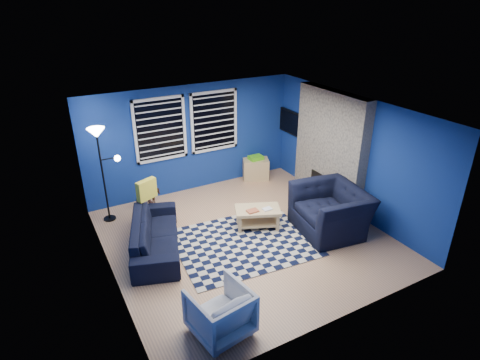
# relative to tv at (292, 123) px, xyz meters

# --- Properties ---
(floor) EXTENTS (5.00, 5.00, 0.00)m
(floor) POSITION_rel_tv_xyz_m (-2.45, -2.00, -1.40)
(floor) COLOR tan
(floor) RESTS_ON ground
(ceiling) EXTENTS (5.00, 5.00, 0.00)m
(ceiling) POSITION_rel_tv_xyz_m (-2.45, -2.00, 1.10)
(ceiling) COLOR white
(ceiling) RESTS_ON wall_back
(wall_back) EXTENTS (5.00, 0.00, 5.00)m
(wall_back) POSITION_rel_tv_xyz_m (-2.45, 0.50, -0.15)
(wall_back) COLOR navy
(wall_back) RESTS_ON floor
(wall_left) EXTENTS (0.00, 5.00, 5.00)m
(wall_left) POSITION_rel_tv_xyz_m (-4.95, -2.00, -0.15)
(wall_left) COLOR navy
(wall_left) RESTS_ON floor
(wall_right) EXTENTS (0.00, 5.00, 5.00)m
(wall_right) POSITION_rel_tv_xyz_m (0.05, -2.00, -0.15)
(wall_right) COLOR navy
(wall_right) RESTS_ON floor
(fireplace) EXTENTS (0.65, 2.00, 2.50)m
(fireplace) POSITION_rel_tv_xyz_m (-0.09, -1.50, -0.20)
(fireplace) COLOR gray
(fireplace) RESTS_ON floor
(window_left) EXTENTS (1.17, 0.06, 1.42)m
(window_left) POSITION_rel_tv_xyz_m (-3.20, 0.46, 0.20)
(window_left) COLOR black
(window_left) RESTS_ON wall_back
(window_right) EXTENTS (1.17, 0.06, 1.42)m
(window_right) POSITION_rel_tv_xyz_m (-1.90, 0.46, 0.20)
(window_right) COLOR black
(window_right) RESTS_ON wall_back
(tv) EXTENTS (0.07, 1.00, 0.58)m
(tv) POSITION_rel_tv_xyz_m (0.00, 0.00, 0.00)
(tv) COLOR black
(tv) RESTS_ON wall_right
(rug) EXTENTS (2.66, 2.21, 0.02)m
(rug) POSITION_rel_tv_xyz_m (-2.57, -2.14, -1.39)
(rug) COLOR black
(rug) RESTS_ON floor
(sofa) EXTENTS (2.21, 1.41, 0.60)m
(sofa) POSITION_rel_tv_xyz_m (-4.07, -1.52, -1.10)
(sofa) COLOR black
(sofa) RESTS_ON floor
(armchair_big) EXTENTS (1.53, 1.38, 0.89)m
(armchair_big) POSITION_rel_tv_xyz_m (-0.86, -2.55, -0.95)
(armchair_big) COLOR black
(armchair_big) RESTS_ON floor
(armchair_bent) EXTENTS (0.87, 0.89, 0.71)m
(armchair_bent) POSITION_rel_tv_xyz_m (-3.92, -3.89, -1.04)
(armchair_bent) COLOR gray
(armchair_bent) RESTS_ON floor
(rocking_horse) EXTENTS (0.30, 0.53, 0.43)m
(rocking_horse) POSITION_rel_tv_xyz_m (-3.74, 0.02, -1.12)
(rocking_horse) COLOR #472C16
(rocking_horse) RESTS_ON floor
(coffee_table) EXTENTS (1.02, 0.82, 0.44)m
(coffee_table) POSITION_rel_tv_xyz_m (-2.05, -1.78, -1.09)
(coffee_table) COLOR #DEC27D
(coffee_table) RESTS_ON rug
(cabinet) EXTENTS (0.74, 0.63, 0.61)m
(cabinet) POSITION_rel_tv_xyz_m (-0.88, 0.25, -1.13)
(cabinet) COLOR #DEC27D
(cabinet) RESTS_ON floor
(floor_lamp) EXTENTS (0.54, 0.33, 1.99)m
(floor_lamp) POSITION_rel_tv_xyz_m (-4.57, -0.02, 0.23)
(floor_lamp) COLOR black
(floor_lamp) RESTS_ON floor
(throw_pillow) EXTENTS (0.44, 0.28, 0.40)m
(throw_pillow) POSITION_rel_tv_xyz_m (-3.92, -0.64, -0.60)
(throw_pillow) COLOR yellow
(throw_pillow) RESTS_ON sofa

